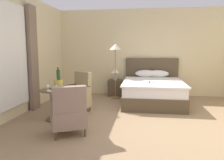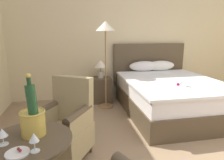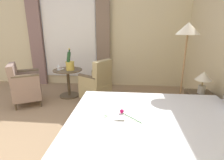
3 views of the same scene
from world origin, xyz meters
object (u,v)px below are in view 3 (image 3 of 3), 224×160
floor_lamp_brass (187,39)px  wine_glass_near_bucket (68,64)px  nightstand (199,107)px  side_table_round (68,81)px  champagne_bucket (70,64)px  armchair_facing_bed (25,86)px  wine_glass_near_edge (59,66)px  armchair_by_window (97,84)px  bedside_lamp (203,78)px  bed (168,143)px  snack_plate (60,69)px

floor_lamp_brass → wine_glass_near_bucket: size_ratio=13.15×
nightstand → floor_lamp_brass: 1.23m
side_table_round → champagne_bucket: champagne_bucket is taller
side_table_round → champagne_bucket: size_ratio=1.34×
side_table_round → wine_glass_near_bucket: wine_glass_near_bucket is taller
armchair_facing_bed → nightstand: bearing=83.4°
side_table_round → wine_glass_near_edge: (0.08, -0.18, 0.39)m
champagne_bucket → armchair_by_window: size_ratio=0.52×
nightstand → floor_lamp_brass: (0.05, -0.36, 1.18)m
champagne_bucket → armchair_facing_bed: size_ratio=0.55×
side_table_round → champagne_bucket: bearing=64.0°
nightstand → bedside_lamp: bearing=-180.0°
armchair_by_window → side_table_round: bearing=-109.2°
wine_glass_near_bucket → wine_glass_near_edge: size_ratio=0.92×
side_table_round → floor_lamp_brass: bearing=66.8°
nightstand → wine_glass_near_edge: (-0.86, -2.86, 0.50)m
wine_glass_near_edge → armchair_by_window: bearing=79.3°
bed → wine_glass_near_edge: 2.94m
snack_plate → bed: bearing=43.9°
side_table_round → snack_plate: size_ratio=4.23×
champagne_bucket → wine_glass_near_edge: size_ratio=3.61×
armchair_by_window → bed: bearing=31.7°
wine_glass_near_edge → snack_plate: size_ratio=0.87×
bedside_lamp → armchair_by_window: bearing=-109.4°
bed → nightstand: bed is taller
bedside_lamp → wine_glass_near_bucket: bedside_lamp is taller
armchair_by_window → snack_plate: bearing=-107.2°
bedside_lamp → side_table_round: size_ratio=0.57×
nightstand → side_table_round: size_ratio=0.78×
wine_glass_near_bucket → wine_glass_near_edge: (0.24, -0.14, 0.01)m
bed → champagne_bucket: size_ratio=4.35×
bed → bedside_lamp: bed is taller
wine_glass_near_bucket → side_table_round: bearing=14.8°
floor_lamp_brass → snack_plate: 2.82m
wine_glass_near_edge → wine_glass_near_bucket: bearing=150.8°
bed → nightstand: bearing=146.4°
wine_glass_near_edge → armchair_facing_bed: (0.46, -0.60, -0.34)m
bedside_lamp → snack_plate: 3.03m
floor_lamp_brass → wine_glass_near_bucket: 2.72m
bedside_lamp → armchair_facing_bed: bearing=-96.6°
bedside_lamp → champagne_bucket: (-0.91, -2.61, 0.00)m
side_table_round → snack_plate: (-0.03, -0.18, 0.29)m
bed → bedside_lamp: (-1.19, 0.79, 0.45)m
nightstand → bedside_lamp: size_ratio=1.38×
wine_glass_near_bucket → wine_glass_near_edge: 0.28m
armchair_facing_bed → floor_lamp_brass: bearing=81.7°
armchair_facing_bed → armchair_by_window: bearing=100.7°
bedside_lamp → wine_glass_near_bucket: size_ratio=2.98×
snack_plate → armchair_by_window: bearing=72.8°
bed → wine_glass_near_bucket: (-2.29, -1.94, 0.40)m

